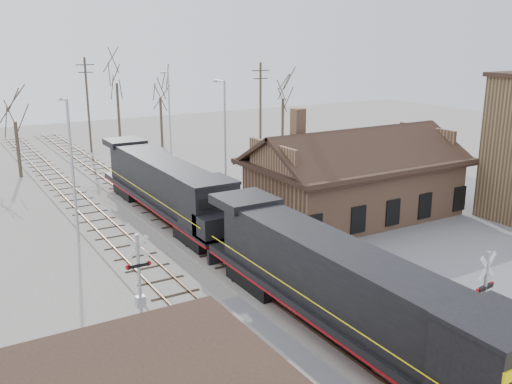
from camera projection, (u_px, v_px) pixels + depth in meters
ground at (320, 325)px, 25.88m from camera, size 140.00×140.00×0.00m
road at (320, 325)px, 25.87m from camera, size 60.00×9.00×0.03m
parking_lot at (500, 232)px, 38.05m from camera, size 22.00×26.00×0.03m
track_main at (185, 230)px, 38.30m from camera, size 3.40×90.00×0.24m
track_siding at (120, 242)px, 36.09m from camera, size 3.40×90.00×0.24m
depot at (354, 183)px, 41.09m from camera, size 15.20×9.31×7.90m
locomotive_lead at (353, 297)px, 23.45m from camera, size 2.97×19.89×4.42m
locomotive_trailing at (167, 188)px, 40.18m from camera, size 2.97×19.89×4.18m
crossbuck_near at (483, 306)px, 23.19m from camera, size 1.26×0.33×4.44m
crossbuck_far at (139, 281)px, 25.82m from camera, size 1.20×0.32×4.20m
streetlight_a at (71, 163)px, 35.38m from camera, size 0.25×2.04×9.05m
streetlight_b at (224, 130)px, 47.52m from camera, size 0.25×2.04×9.20m
streetlight_c at (169, 113)px, 57.58m from camera, size 0.25×2.04×9.28m
utility_pole_b at (88, 104)px, 62.28m from camera, size 2.00×0.24×10.49m
utility_pole_c at (260, 110)px, 58.80m from camera, size 2.00×0.24×10.10m
tree_b at (14, 113)px, 51.41m from camera, size 3.44×3.44×8.42m
tree_c at (116, 72)px, 65.94m from camera, size 4.92×4.92×12.06m
tree_d at (160, 90)px, 65.69m from camera, size 3.84×3.84×9.40m
tree_e at (283, 90)px, 65.41m from camera, size 3.80×3.80×9.32m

